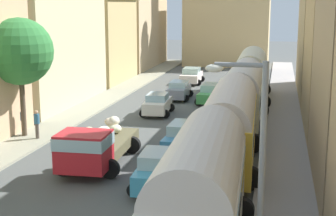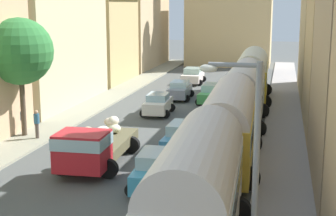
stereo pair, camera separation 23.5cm
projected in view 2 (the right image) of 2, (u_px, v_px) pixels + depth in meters
The scene contains 23 objects.
ground_plane at pixel (181, 114), 36.96m from camera, with size 154.00×154.00×0.00m, color #4B4E4D.
sidewalk_left at pixel (87, 109), 38.51m from camera, with size 2.50×70.00×0.14m, color gray.
sidewalk_right at pixel (284, 118), 35.38m from camera, with size 2.50×70.00×0.14m, color #989393.
building_left_2 at pixel (42, 26), 39.67m from camera, with size 5.86×13.23×12.29m.
building_left_3 at pixel (100, 37), 51.62m from camera, with size 5.92×9.49×9.05m.
building_left_4 at pixel (140, 17), 63.41m from camera, with size 4.73×14.33×12.51m.
building_right_3 at pixel (331, 21), 43.35m from camera, with size 5.14×13.62×12.89m.
distant_church at pixel (229, 18), 65.99m from camera, with size 10.75×7.26×18.76m.
parked_bus_0 at pixel (198, 186), 15.92m from camera, with size 3.50×8.15×4.10m.
parked_bus_1 at pixel (229, 122), 24.52m from camera, with size 3.42×9.36×4.09m.
parked_bus_2 at pixel (243, 92), 33.13m from camera, with size 3.30×8.69×4.07m.
parked_bus_3 at pixel (252, 73), 41.71m from camera, with size 3.45×9.56×4.17m.
cargo_truck_0 at pixel (94, 145), 24.70m from camera, with size 3.31×6.96×2.17m.
car_0 at pixel (158, 104), 36.79m from camera, with size 2.29×3.82×1.54m.
car_1 at pixel (180, 90), 42.75m from camera, with size 2.21×4.05×1.52m.
car_2 at pixel (193, 76), 51.22m from camera, with size 2.42×4.28×1.58m.
car_3 at pixel (156, 170), 21.98m from camera, with size 2.28×3.89×1.65m.
car_4 at pixel (184, 136), 27.86m from camera, with size 2.43×4.09×1.51m.
car_5 at pixel (212, 94), 40.94m from camera, with size 2.38×4.30×1.58m.
pedestrian_1 at pixel (37, 123), 29.70m from camera, with size 0.38×0.38×1.82m.
pedestrian_2 at pixel (23, 120), 30.54m from camera, with size 0.41×0.41×1.74m.
streetlamp_near at pixel (248, 170), 12.46m from camera, with size 1.51×0.28×6.54m.
roadside_tree_2 at pixel (20, 52), 29.55m from camera, with size 3.91×3.91×7.12m.
Camera 2 is at (7.03, -8.44, 7.84)m, focal length 54.53 mm.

